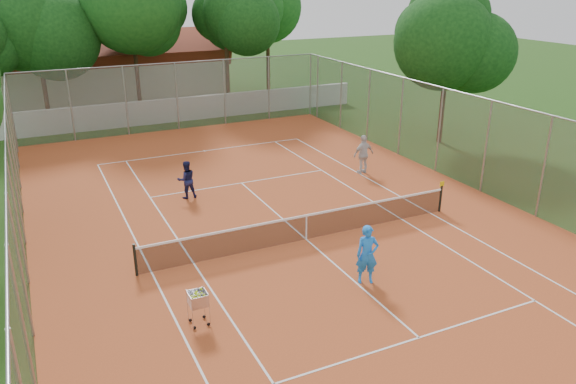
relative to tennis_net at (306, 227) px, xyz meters
name	(u,v)px	position (x,y,z in m)	size (l,w,h in m)	color
ground	(306,240)	(0.00, 0.00, -0.51)	(120.00, 120.00, 0.00)	#1B3B10
court_pad	(306,240)	(0.00, 0.00, -0.50)	(18.00, 34.00, 0.02)	#B14C22
court_lines	(306,239)	(0.00, 0.00, -0.49)	(10.98, 23.78, 0.01)	white
tennis_net	(306,227)	(0.00, 0.00, 0.00)	(11.88, 0.10, 0.98)	black
perimeter_fence	(307,187)	(0.00, 0.00, 1.49)	(18.00, 34.00, 4.00)	slate
boundary_wall	(170,110)	(0.00, 19.00, 0.24)	(26.00, 0.30, 1.50)	silver
clubhouse	(110,68)	(-2.00, 29.00, 1.69)	(16.40, 9.00, 4.40)	beige
tropical_trees	(154,37)	(0.00, 22.00, 4.49)	(29.00, 19.00, 10.00)	#0D3510
player_near	(367,255)	(0.31, -3.39, 0.43)	(0.67, 0.44, 1.85)	#1C7DF0
player_far_left	(186,180)	(-2.68, 5.72, 0.32)	(0.78, 0.61, 1.61)	#181B49
player_far_right	(363,154)	(5.69, 5.24, 0.43)	(1.08, 0.45, 1.85)	silver
ball_hopper	(198,307)	(-4.95, -3.37, 0.04)	(0.51, 0.51, 1.05)	silver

